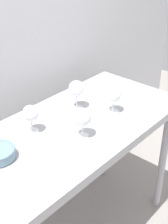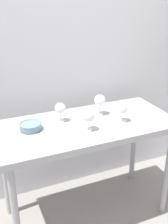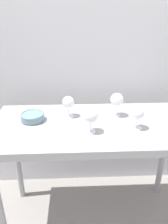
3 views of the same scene
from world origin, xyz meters
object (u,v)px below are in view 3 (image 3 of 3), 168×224
Objects in this scene: wine_glass_near_center at (90,116)px; wine_glass_far_left at (68,103)px; tasting_sheet_upper at (148,114)px; wine_glass_far_right at (117,100)px; wine_glass_near_right at (138,113)px; tasting_bowl at (33,117)px.

wine_glass_far_left is (-0.14, 0.22, -0.01)m from wine_glass_near_center.
tasting_sheet_upper is (0.44, 0.23, -0.11)m from wine_glass_near_center.
wine_glass_far_right reaches higher than wine_glass_near_center.
wine_glass_far_right is at bearing -0.51° from wine_glass_far_left.
tasting_sheet_upper is (0.14, 0.19, -0.11)m from wine_glass_near_right.
tasting_sheet_upper is at bearing 0.35° from wine_glass_far_left.
wine_glass_near_right is at bearing -23.41° from wine_glass_far_left.
wine_glass_far_left is (-0.34, 0.00, -0.02)m from wine_glass_far_right.
wine_glass_far_left is at bearing -155.16° from tasting_sheet_upper.
wine_glass_far_right is 0.77× the size of tasting_sheet_upper.
wine_glass_far_right is 1.10× the size of wine_glass_near_right.
wine_glass_far_right is 0.60m from tasting_bowl.
tasting_sheet_upper is (0.58, 0.00, -0.10)m from wine_glass_far_left.
wine_glass_near_center is 0.72× the size of tasting_sheet_upper.
wine_glass_near_right is 0.96× the size of tasting_bowl.
wine_glass_far_left is 0.26m from tasting_bowl.
wine_glass_far_left is at bearing 156.59° from wine_glass_near_right.
wine_glass_near_right is (0.30, 0.03, -0.00)m from wine_glass_near_center.
wine_glass_far_left is (-0.44, 0.19, -0.00)m from wine_glass_near_right.
wine_glass_near_center reaches higher than wine_glass_near_right.
wine_glass_far_right reaches higher than wine_glass_near_right.
wine_glass_far_left is 0.69× the size of tasting_sheet_upper.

